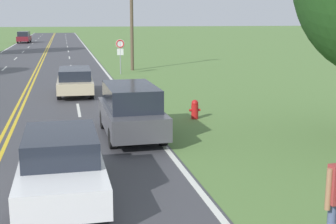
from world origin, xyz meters
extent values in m
cube|color=silver|center=(2.52, 7.50, 0.01)|extent=(0.12, 3.00, 0.00)
cube|color=silver|center=(2.52, 16.50, 0.01)|extent=(0.12, 3.00, 0.00)
cube|color=silver|center=(2.52, 25.50, 0.01)|extent=(0.12, 3.00, 0.00)
cube|color=silver|center=(2.52, 34.50, 0.01)|extent=(0.12, 3.00, 0.00)
cube|color=silver|center=(2.52, 43.50, 0.01)|extent=(0.12, 3.00, 0.00)
cube|color=silver|center=(2.52, 52.50, 0.01)|extent=(0.12, 3.00, 0.00)
cube|color=silver|center=(2.52, 61.50, 0.01)|extent=(0.12, 3.00, 0.00)
cube|color=silver|center=(2.52, 70.50, 0.01)|extent=(0.12, 3.00, 0.00)
cube|color=silver|center=(2.52, 79.50, 0.01)|extent=(0.12, 3.00, 0.00)
cube|color=silver|center=(2.52, 88.50, 0.01)|extent=(0.12, 3.00, 0.00)
cube|color=silver|center=(2.52, 97.50, 0.01)|extent=(0.12, 3.00, 0.00)
cube|color=silver|center=(2.52, 106.50, 0.01)|extent=(0.12, 3.00, 0.00)
cube|color=silver|center=(-2.52, 34.50, 0.01)|extent=(0.12, 3.00, 0.00)
cube|color=silver|center=(-2.52, 43.50, 0.01)|extent=(0.12, 3.00, 0.00)
cube|color=silver|center=(-2.52, 52.50, 0.01)|extent=(0.12, 3.00, 0.00)
cube|color=silver|center=(-2.52, 61.50, 0.01)|extent=(0.12, 3.00, 0.00)
cube|color=silver|center=(-2.52, 70.50, 0.01)|extent=(0.12, 3.00, 0.00)
cube|color=silver|center=(-2.52, 79.50, 0.01)|extent=(0.12, 3.00, 0.00)
cube|color=silver|center=(-2.52, 88.50, 0.01)|extent=(0.12, 3.00, 0.00)
cube|color=silver|center=(-2.52, 97.50, 0.01)|extent=(0.12, 3.00, 0.00)
cube|color=silver|center=(-2.52, 106.50, 0.01)|extent=(0.12, 3.00, 0.00)
cylinder|color=#936647|center=(6.11, 3.04, 1.15)|extent=(0.10, 0.10, 0.70)
cylinder|color=red|center=(6.89, 13.77, 0.28)|extent=(0.28, 0.28, 0.57)
sphere|color=red|center=(6.89, 13.77, 0.62)|extent=(0.26, 0.26, 0.26)
cylinder|color=red|center=(7.07, 13.77, 0.35)|extent=(0.08, 0.10, 0.10)
cylinder|color=red|center=(6.71, 13.77, 0.35)|extent=(0.08, 0.10, 0.10)
cylinder|color=gray|center=(5.81, 28.93, 1.18)|extent=(0.07, 0.07, 2.35)
cylinder|color=white|center=(5.81, 28.91, 2.10)|extent=(0.60, 0.02, 0.60)
torus|color=red|center=(5.81, 28.89, 2.10)|extent=(0.55, 0.07, 0.55)
cube|color=white|center=(5.81, 28.91, 1.55)|extent=(0.44, 0.02, 0.44)
cylinder|color=brown|center=(6.98, 31.25, 3.78)|extent=(0.24, 0.24, 7.57)
cylinder|color=black|center=(2.64, 5.26, 0.33)|extent=(0.20, 0.66, 0.66)
cylinder|color=black|center=(1.08, 5.25, 0.33)|extent=(0.20, 0.66, 0.66)
cylinder|color=black|center=(2.63, 7.91, 0.33)|extent=(0.20, 0.66, 0.66)
cylinder|color=black|center=(1.07, 7.91, 0.33)|extent=(0.20, 0.66, 0.66)
cube|color=white|center=(1.86, 6.58, 0.59)|extent=(1.78, 4.29, 0.59)
cube|color=#1E232D|center=(1.86, 6.75, 1.16)|extent=(1.56, 2.36, 0.55)
cylinder|color=black|center=(4.89, 10.28, 0.33)|extent=(0.21, 0.65, 0.65)
cylinder|color=black|center=(3.33, 10.25, 0.33)|extent=(0.21, 0.65, 0.65)
cylinder|color=black|center=(4.84, 12.95, 0.33)|extent=(0.21, 0.65, 0.65)
cylinder|color=black|center=(3.28, 12.92, 0.33)|extent=(0.21, 0.65, 0.65)
cube|color=#47474C|center=(4.09, 11.60, 0.65)|extent=(1.84, 4.34, 0.71)
cube|color=#1E232D|center=(4.09, 11.60, 1.36)|extent=(1.60, 3.04, 0.72)
cylinder|color=black|center=(3.25, 19.29, 0.33)|extent=(0.21, 0.66, 0.66)
cylinder|color=black|center=(1.71, 19.32, 0.33)|extent=(0.21, 0.66, 0.66)
cylinder|color=black|center=(3.30, 21.90, 0.33)|extent=(0.21, 0.66, 0.66)
cylinder|color=black|center=(1.76, 21.94, 0.33)|extent=(0.21, 0.66, 0.66)
cube|color=#C1B28E|center=(2.51, 20.61, 0.57)|extent=(1.83, 4.26, 0.55)
cube|color=#1E232D|center=(2.51, 20.61, 1.10)|extent=(1.59, 2.99, 0.51)
cylinder|color=black|center=(-4.63, 74.34, 0.36)|extent=(0.23, 0.72, 0.71)
cylinder|color=black|center=(-3.07, 74.28, 0.36)|extent=(0.23, 0.72, 0.71)
cylinder|color=black|center=(-4.75, 71.35, 0.36)|extent=(0.23, 0.72, 0.71)
cylinder|color=black|center=(-3.18, 71.29, 0.36)|extent=(0.23, 0.72, 0.71)
cube|color=maroon|center=(-3.91, 72.81, 0.67)|extent=(1.95, 4.88, 0.70)
cube|color=#1E232D|center=(-3.91, 72.81, 1.38)|extent=(1.69, 3.43, 0.71)
camera|label=1|loc=(2.01, -3.40, 3.89)|focal=50.00mm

